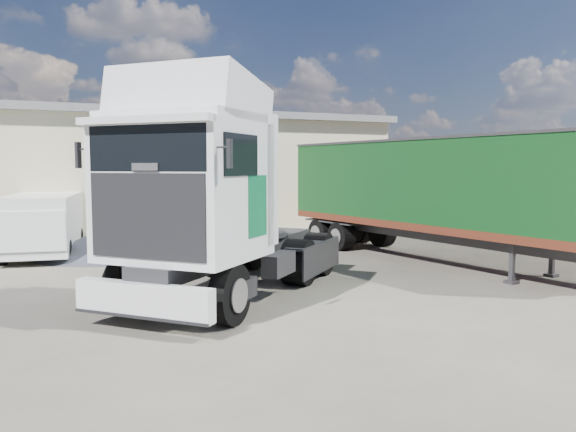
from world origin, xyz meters
name	(u,v)px	position (x,y,z in m)	size (l,w,h in m)	color
ground	(297,289)	(0.00, 0.00, 0.00)	(120.00, 120.00, 0.00)	#2B2722
warehouse	(39,174)	(-6.00, 16.00, 2.66)	(30.60, 12.60, 5.42)	beige
brick_boundary_wall	(490,208)	(11.50, 6.00, 1.25)	(0.35, 26.00, 2.50)	maroon
tractor_unit	(210,209)	(-2.34, -0.63, 2.07)	(7.03, 7.04, 4.91)	black
box_trailer	(428,187)	(5.51, 2.27, 2.34)	(4.35, 11.79, 3.84)	#2D2D30
panel_van	(43,225)	(-5.78, 7.87, 1.06)	(2.74, 5.26, 2.05)	black
gravel_heap	(117,240)	(-3.49, 7.16, 0.53)	(6.69, 5.87, 1.14)	#20222B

